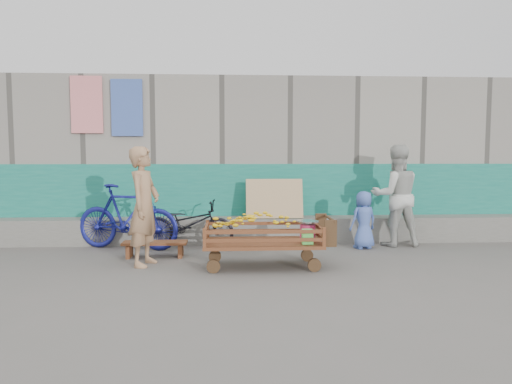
{
  "coord_description": "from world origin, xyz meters",
  "views": [
    {
      "loc": [
        -0.46,
        -5.72,
        1.57
      ],
      "look_at": [
        -0.08,
        1.2,
        1.0
      ],
      "focal_mm": 32.0,
      "sensor_mm": 36.0,
      "label": 1
    }
  ],
  "objects": [
    {
      "name": "banana_cart",
      "position": [
        -0.05,
        0.54,
        0.51
      ],
      "size": [
        1.78,
        0.81,
        0.76
      ],
      "color": "brown",
      "rests_on": "ground"
    },
    {
      "name": "woman",
      "position": [
        2.37,
        1.94,
        0.87
      ],
      "size": [
        0.85,
        0.67,
        1.74
      ],
      "primitive_type": "imported",
      "rotation": [
        0.0,
        0.0,
        3.13
      ],
      "color": "beige",
      "rests_on": "ground"
    },
    {
      "name": "bicycle_blue",
      "position": [
        -2.18,
        1.86,
        0.54
      ],
      "size": [
        1.88,
        1.0,
        1.08
      ],
      "primitive_type": "imported",
      "rotation": [
        0.0,
        0.0,
        1.28
      ],
      "color": "navy",
      "rests_on": "ground"
    },
    {
      "name": "bicycle_dark",
      "position": [
        -1.19,
        1.93,
        0.4
      ],
      "size": [
        1.58,
        0.68,
        0.81
      ],
      "primitive_type": "imported",
      "rotation": [
        0.0,
        0.0,
        1.47
      ],
      "color": "black",
      "rests_on": "ground"
    },
    {
      "name": "ground",
      "position": [
        0.0,
        0.0,
        0.0
      ],
      "size": [
        80.0,
        80.0,
        0.0
      ],
      "primitive_type": "plane",
      "color": "#5C5A54",
      "rests_on": "ground"
    },
    {
      "name": "vendor_man",
      "position": [
        -1.69,
        0.74,
        0.84
      ],
      "size": [
        0.54,
        0.69,
        1.68
      ],
      "primitive_type": "imported",
      "rotation": [
        0.0,
        0.0,
        1.33
      ],
      "color": "#A57A56",
      "rests_on": "ground"
    },
    {
      "name": "building_wall",
      "position": [
        -0.0,
        4.05,
        1.47
      ],
      "size": [
        12.0,
        3.5,
        3.0
      ],
      "color": "gray",
      "rests_on": "ground"
    },
    {
      "name": "child",
      "position": [
        1.75,
        1.72,
        0.48
      ],
      "size": [
        0.54,
        0.44,
        0.96
      ],
      "primitive_type": "imported",
      "rotation": [
        0.0,
        0.0,
        3.47
      ],
      "color": "#4865B8",
      "rests_on": "ground"
    },
    {
      "name": "bench",
      "position": [
        -1.63,
        1.24,
        0.18
      ],
      "size": [
        0.97,
        0.29,
        0.24
      ],
      "color": "brown",
      "rests_on": "ground"
    }
  ]
}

